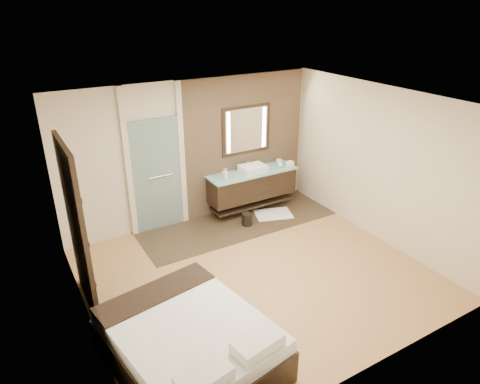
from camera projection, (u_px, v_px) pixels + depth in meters
floor at (257, 274)px, 6.75m from camera, size 5.00×5.00×0.00m
tile_strip at (238, 223)px, 8.28m from camera, size 3.80×1.30×0.01m
stone_wall at (245, 144)px, 8.43m from camera, size 2.60×0.08×2.70m
vanity at (252, 185)px, 8.52m from camera, size 1.85×0.55×0.88m
mirror_unit at (246, 130)px, 8.26m from camera, size 1.06×0.04×0.96m
frosted_door at (157, 171)px, 7.66m from camera, size 1.10×0.12×2.70m
shoji_partition at (77, 229)px, 5.60m from camera, size 0.06×1.20×2.40m
bed at (190, 344)px, 4.95m from camera, size 1.88×2.20×0.76m
bath_mat at (273, 214)px, 8.58m from camera, size 0.84×0.70×0.02m
waste_bin at (247, 219)px, 8.15m from camera, size 0.22×0.22×0.25m
tissue_box at (290, 164)px, 8.65m from camera, size 0.14×0.14×0.10m
soap_bottle_a at (226, 174)px, 7.98m from camera, size 0.11×0.11×0.22m
soap_bottle_b at (224, 173)px, 8.12m from camera, size 0.08×0.08×0.16m
soap_bottle_c at (280, 164)px, 8.59m from camera, size 0.13×0.13×0.14m
cup at (279, 161)px, 8.79m from camera, size 0.14×0.14×0.09m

